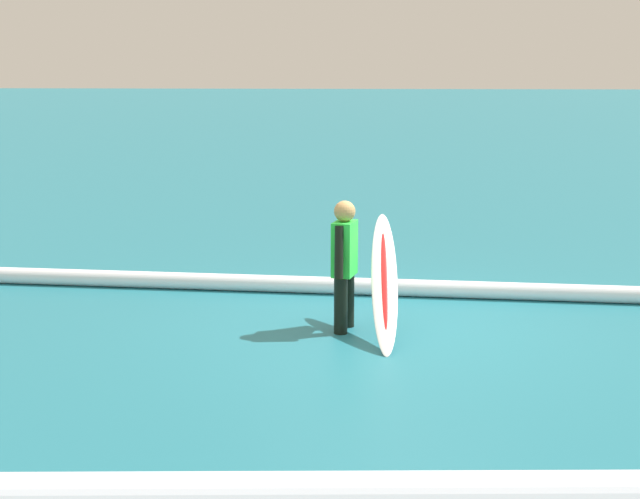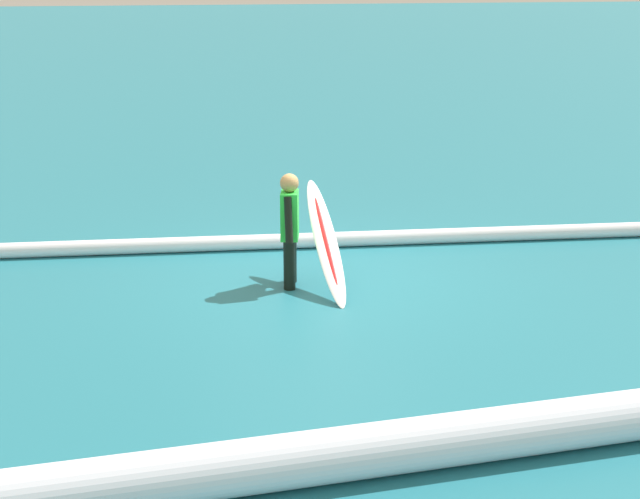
{
  "view_description": "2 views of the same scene",
  "coord_description": "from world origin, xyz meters",
  "views": [
    {
      "loc": [
        0.14,
        9.91,
        2.77
      ],
      "look_at": [
        0.63,
        1.94,
        1.2
      ],
      "focal_mm": 54.17,
      "sensor_mm": 36.0,
      "label": 1
    },
    {
      "loc": [
        2.23,
        10.91,
        3.68
      ],
      "look_at": [
        0.53,
        2.32,
        1.07
      ],
      "focal_mm": 53.81,
      "sensor_mm": 36.0,
      "label": 2
    }
  ],
  "objects": [
    {
      "name": "surfboard",
      "position": [
        0.07,
        0.3,
        0.56
      ],
      "size": [
        0.32,
        1.68,
        1.15
      ],
      "color": "white",
      "rests_on": "ground_plane"
    },
    {
      "name": "ground_plane",
      "position": [
        0.0,
        0.0,
        0.0
      ],
      "size": [
        165.23,
        165.23,
        0.0
      ],
      "primitive_type": "plane",
      "color": "#227181"
    },
    {
      "name": "wave_crest_foreground",
      "position": [
        2.94,
        -1.53,
        0.1
      ],
      "size": [
        25.06,
        2.03,
        0.2
      ],
      "primitive_type": "cylinder",
      "rotation": [
        0.0,
        1.57,
        -0.07
      ],
      "color": "white",
      "rests_on": "ground_plane"
    },
    {
      "name": "surfer",
      "position": [
        0.48,
        0.2,
        0.75
      ],
      "size": [
        0.27,
        0.6,
        1.36
      ],
      "rotation": [
        0.0,
        0.0,
        1.35
      ],
      "color": "black",
      "rests_on": "ground_plane"
    }
  ]
}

